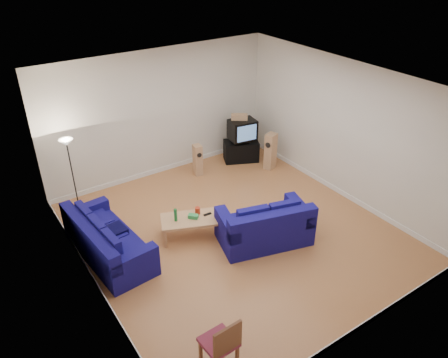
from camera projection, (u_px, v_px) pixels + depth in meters
room at (235, 168)px, 8.47m from camera, size 6.01×6.51×3.21m
sofa_three_seat at (106, 243)px, 8.39m from camera, size 1.14×2.27×0.85m
sofa_loveseat at (265, 228)px, 8.78m from camera, size 2.01×1.45×0.90m
coffee_table at (191, 220)px, 8.92m from camera, size 1.37×1.04×0.45m
bottle at (176, 215)px, 8.75m from camera, size 0.09×0.09×0.28m
tissue_box at (193, 216)px, 8.88m from camera, size 0.22×0.22×0.08m
red_canister at (198, 211)px, 9.00m from camera, size 0.11×0.11×0.15m
remote at (207, 214)px, 9.00m from camera, size 0.17×0.06×0.02m
tv_stand at (241, 151)px, 11.96m from camera, size 1.05×0.85×0.56m
av_receiver at (242, 139)px, 11.85m from camera, size 0.59×0.59×0.11m
television at (242, 130)px, 11.58m from camera, size 0.76×0.61×0.53m
centre_speaker at (239, 117)px, 11.46m from camera, size 0.44×0.39×0.15m
speaker_left at (198, 160)px, 11.19m from camera, size 0.23×0.28×0.83m
speaker_right at (270, 151)px, 11.45m from camera, size 0.35×0.31×0.99m
floor_lamp at (68, 152)px, 9.27m from camera, size 0.30×0.30×1.75m
dining_chair at (222, 343)px, 6.11m from camera, size 0.48×0.48×0.97m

